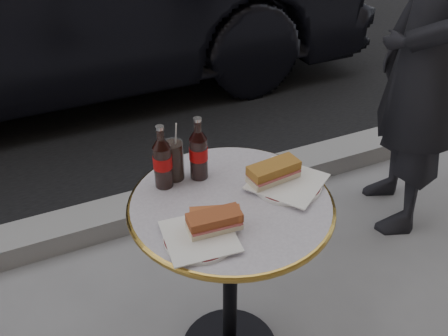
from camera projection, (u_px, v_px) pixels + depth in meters
name	position (u px, v px, depth m)	size (l,w,h in m)	color
asphalt_road	(42.00, 3.00, 5.64)	(40.00, 8.00, 0.00)	black
curb	(155.00, 206.00, 2.55)	(40.00, 0.20, 0.12)	gray
bistro_table	(230.00, 285.00, 1.69)	(0.62, 0.62, 0.73)	#BAB2C4
plate_left	(200.00, 238.00, 1.34)	(0.20, 0.20, 0.01)	white
plate_right	(287.00, 183.00, 1.55)	(0.22, 0.22, 0.01)	white
sandwich_left_a	(214.00, 222.00, 1.35)	(0.15, 0.07, 0.05)	#9A4927
sandwich_left_b	(215.00, 220.00, 1.36)	(0.14, 0.06, 0.05)	#B3582D
sandwich_right	(273.00, 173.00, 1.54)	(0.16, 0.08, 0.06)	#A56C2A
cola_bottle_left	(162.00, 157.00, 1.49)	(0.06, 0.06, 0.21)	black
cola_bottle_right	(198.00, 148.00, 1.53)	(0.06, 0.06, 0.21)	black
cola_glass	(174.00, 160.00, 1.55)	(0.06, 0.06, 0.13)	black
pedestrian	(426.00, 61.00, 2.13)	(0.60, 0.40, 1.66)	black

